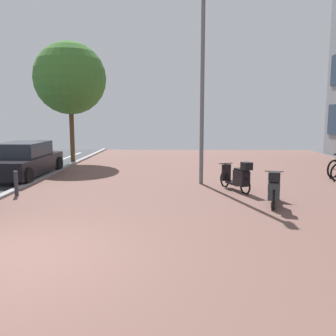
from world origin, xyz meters
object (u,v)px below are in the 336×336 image
Objects in this scene: parked_car_far at (23,161)px; street_tree at (70,78)px; scooter_near at (274,189)px; bollard_far at (16,183)px; scooter_mid at (238,177)px; lamp_post at (202,80)px.

street_tree is at bearing 81.88° from parked_car_far.
scooter_near is at bearing -26.88° from parked_car_far.
parked_car_far is at bearing 109.82° from bollard_far.
scooter_mid reaches higher than scooter_near.
scooter_near is 4.82m from lamp_post.
lamp_post reaches higher than parked_car_far.
scooter_mid is 8.51m from parked_car_far.
parked_car_far is 7.72m from lamp_post.
scooter_mid is 0.25× the size of lamp_post.
scooter_mid is at bearing 109.82° from scooter_near.
street_tree is (-8.13, 9.00, 3.82)m from scooter_near.
street_tree is at bearing 137.32° from lamp_post.
parked_car_far is (-8.11, 2.59, 0.18)m from scooter_mid.
lamp_post is 1.09× the size of street_tree.
scooter_mid is at bearing 6.94° from bollard_far.
scooter_mid is 3.61m from lamp_post.
parked_car_far is (-8.78, 4.45, 0.18)m from scooter_near.
street_tree is at bearing 94.21° from bollard_far.
lamp_post is at bearing 130.72° from scooter_mid.
lamp_post reaches higher than scooter_near.
scooter_mid is 0.39× the size of parked_car_far.
parked_car_far is 5.86m from street_tree.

